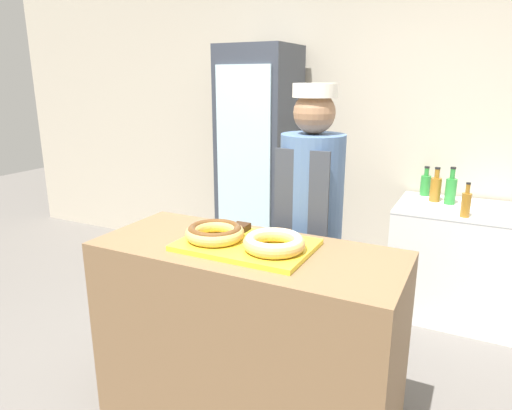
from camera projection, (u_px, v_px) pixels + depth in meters
The scene contains 14 objects.
wall_back at pixel (364, 126), 3.85m from camera, with size 8.00×0.06×2.70m.
display_counter at pixel (247, 340), 2.25m from camera, with size 1.45×0.61×0.98m.
serving_tray at pixel (246, 245), 2.12m from camera, with size 0.61×0.41×0.02m.
donut_chocolate_glaze at pixel (215, 232), 2.14m from camera, with size 0.28×0.28×0.07m.
donut_light_glaze at pixel (274, 242), 2.01m from camera, with size 0.28×0.28×0.07m.
brownie_back_left at pixel (241, 227), 2.28m from camera, with size 0.08×0.08×0.03m.
brownie_back_right at pixel (281, 233), 2.19m from camera, with size 0.08×0.08×0.03m.
baker_person at pixel (310, 229), 2.57m from camera, with size 0.35×0.35×1.71m.
beverage_fridge at pixel (259, 166), 3.94m from camera, with size 0.58×0.59×2.00m.
chest_freezer at pixel (459, 262), 3.38m from camera, with size 0.94×0.67×0.84m.
bottle_amber at pixel (436, 188), 3.43m from camera, with size 0.08×0.08×0.26m.
bottle_green at pixel (425, 184), 3.61m from camera, with size 0.08×0.08×0.23m.
bottle_green_b at pixel (451, 190), 3.35m from camera, with size 0.08×0.08×0.28m.
bottle_amber_b at pixel (466, 204), 3.04m from camera, with size 0.06×0.06×0.24m.
Camera 1 is at (0.93, -1.76, 1.73)m, focal length 32.00 mm.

